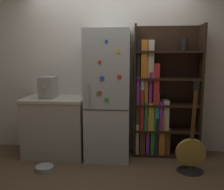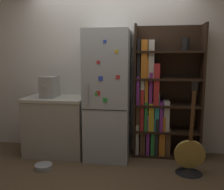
{
  "view_description": "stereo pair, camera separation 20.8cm",
  "coord_description": "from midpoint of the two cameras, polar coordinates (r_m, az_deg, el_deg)",
  "views": [
    {
      "loc": [
        0.38,
        -3.49,
        1.5
      ],
      "look_at": [
        0.05,
        0.15,
        0.94
      ],
      "focal_mm": 40.0,
      "sensor_mm": 36.0,
      "label": 1
    },
    {
      "loc": [
        0.59,
        -3.47,
        1.5
      ],
      "look_at": [
        0.05,
        0.15,
        0.94
      ],
      "focal_mm": 40.0,
      "sensor_mm": 36.0,
      "label": 2
    }
  ],
  "objects": [
    {
      "name": "pet_bowl",
      "position": [
        3.6,
        -13.73,
        -15.56
      ],
      "size": [
        0.24,
        0.24,
        0.06
      ],
      "color": "#B7B7BC",
      "rests_on": "ground_plane"
    },
    {
      "name": "ground_plane",
      "position": [
        3.82,
        0.45,
        -14.37
      ],
      "size": [
        16.0,
        16.0,
        0.0
      ],
      "primitive_type": "plane",
      "color": "brown"
    },
    {
      "name": "refrigerator",
      "position": [
        3.67,
        0.72,
        -0.06
      ],
      "size": [
        0.63,
        0.69,
        1.87
      ],
      "color": "silver",
      "rests_on": "ground_plane"
    },
    {
      "name": "guitar",
      "position": [
        3.51,
        18.94,
        -13.98
      ],
      "size": [
        0.39,
        0.35,
        1.21
      ],
      "color": "black",
      "rests_on": "ground_plane"
    },
    {
      "name": "wall_back",
      "position": [
        3.99,
        1.42,
        5.88
      ],
      "size": [
        8.0,
        0.05,
        2.6
      ],
      "color": "white",
      "rests_on": "ground_plane"
    },
    {
      "name": "espresso_machine",
      "position": [
        3.87,
        -12.64,
        1.83
      ],
      "size": [
        0.21,
        0.37,
        0.32
      ],
      "color": "#A5A39E",
      "rests_on": "kitchen_counter"
    },
    {
      "name": "bookshelf",
      "position": [
        3.84,
        11.98,
        -1.43
      ],
      "size": [
        0.99,
        0.36,
        1.96
      ],
      "color": "black",
      "rests_on": "ground_plane"
    },
    {
      "name": "kitchen_counter",
      "position": [
        3.98,
        -10.94,
        -6.78
      ],
      "size": [
        0.92,
        0.65,
        0.89
      ],
      "color": "#BCB7A8",
      "rests_on": "ground_plane"
    }
  ]
}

